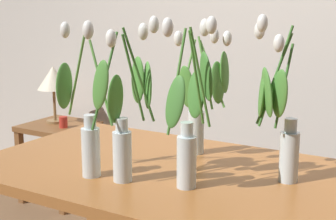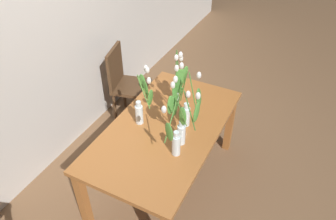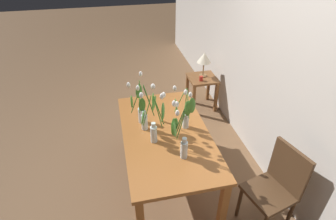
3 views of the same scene
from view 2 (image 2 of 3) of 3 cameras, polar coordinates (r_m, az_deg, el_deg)
The scene contains 9 objects.
ground_plane at distance 3.34m, azimuth -0.41°, elevation -12.55°, with size 18.00×18.00×0.00m, color brown.
room_wall_rear at distance 3.16m, azimuth -21.93°, elevation 12.53°, with size 9.00×0.10×2.70m, color beige.
dining_table at distance 2.86m, azimuth -0.47°, elevation -4.35°, with size 1.60×0.90×0.74m.
tulip_vase_0 at distance 2.52m, azimuth 2.30°, elevation -2.00°, with size 0.14×0.30×0.58m.
tulip_vase_1 at distance 2.44m, azimuth 1.47°, elevation -4.77°, with size 0.29×0.10×0.56m.
tulip_vase_2 at distance 2.70m, azimuth 3.10°, elevation 1.05°, with size 0.13×0.26×0.58m.
tulip_vase_3 at distance 2.95m, azimuth 1.78°, elevation 4.68°, with size 0.16×0.16×0.59m.
tulip_vase_4 at distance 2.74m, azimuth -4.62°, elevation 1.36°, with size 0.19×0.20×0.53m.
dining_chair at distance 3.81m, azimuth -7.72°, elevation 5.20°, with size 0.49×0.49×0.93m.
Camera 2 is at (-1.86, -0.97, 2.59)m, focal length 34.27 mm.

